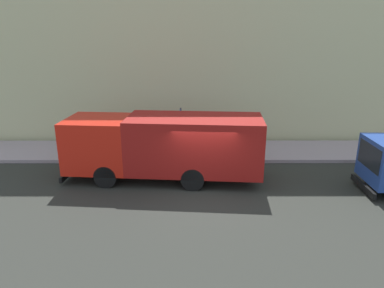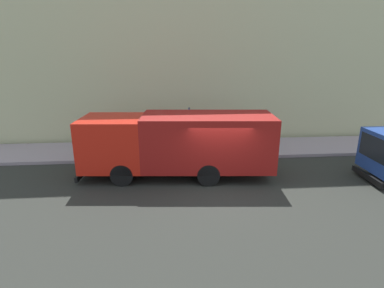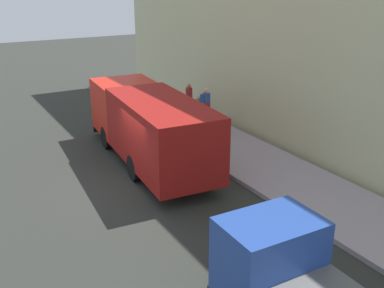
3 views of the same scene
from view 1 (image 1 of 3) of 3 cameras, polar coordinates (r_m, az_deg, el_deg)
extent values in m
plane|color=#2B2D28|center=(14.36, 1.83, -7.42)|extent=(80.00, 80.00, 0.00)
cube|color=#9E9098|center=(18.61, 1.38, -1.13)|extent=(3.22, 30.00, 0.16)
cube|color=beige|center=(19.71, 1.35, 16.75)|extent=(0.50, 30.00, 11.51)
cube|color=red|center=(15.56, -14.83, 0.15)|extent=(2.60, 2.81, 2.18)
cube|color=black|center=(15.96, -19.30, 1.15)|extent=(2.02, 0.22, 1.22)
cube|color=maroon|center=(14.72, 0.42, 0.01)|extent=(2.84, 5.75, 2.30)
cube|color=black|center=(16.48, -19.00, -4.05)|extent=(2.31, 0.30, 0.24)
cylinder|color=black|center=(14.83, -13.87, -5.14)|extent=(0.37, 0.96, 0.94)
cylinder|color=black|center=(16.69, -11.69, -2.36)|extent=(0.37, 0.96, 0.94)
cylinder|color=black|center=(14.14, 0.10, -5.73)|extent=(0.37, 0.96, 0.94)
cylinder|color=black|center=(16.09, 0.67, -2.75)|extent=(0.37, 0.96, 0.94)
cube|color=black|center=(15.28, 26.94, -1.78)|extent=(1.76, 0.09, 0.97)
cube|color=black|center=(15.67, 26.03, -6.16)|extent=(2.01, 0.16, 0.24)
cylinder|color=black|center=(16.82, 28.27, -4.18)|extent=(0.32, 0.87, 0.86)
cylinder|color=black|center=(19.50, -11.25, 0.98)|extent=(0.37, 0.37, 0.85)
cylinder|color=maroon|center=(19.30, -11.39, 3.13)|extent=(0.49, 0.49, 0.67)
sphere|color=tan|center=(19.20, -11.47, 4.42)|extent=(0.23, 0.23, 0.23)
cylinder|color=black|center=(20.10, -16.49, 1.04)|extent=(0.37, 0.37, 0.82)
cylinder|color=maroon|center=(19.92, -16.67, 2.94)|extent=(0.49, 0.49, 0.56)
sphere|color=#996851|center=(19.83, -16.76, 4.01)|extent=(0.21, 0.21, 0.21)
cylinder|color=brown|center=(18.64, -9.64, 0.36)|extent=(0.34, 0.34, 0.90)
cylinder|color=#498642|center=(18.43, -9.75, 2.54)|extent=(0.45, 0.45, 0.57)
sphere|color=#DBA67E|center=(18.33, -9.82, 3.73)|extent=(0.22, 0.22, 0.22)
cone|color=orange|center=(18.67, -19.15, -0.77)|extent=(0.45, 0.45, 0.65)
cylinder|color=#4C5156|center=(16.91, -1.82, 1.69)|extent=(0.08, 0.08, 2.53)
cube|color=blue|center=(16.65, -1.92, 5.05)|extent=(0.44, 0.03, 0.36)
camera|label=2|loc=(2.31, -43.25, -6.18)|focal=28.25mm
camera|label=3|loc=(15.74, 64.38, 10.81)|focal=42.77mm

